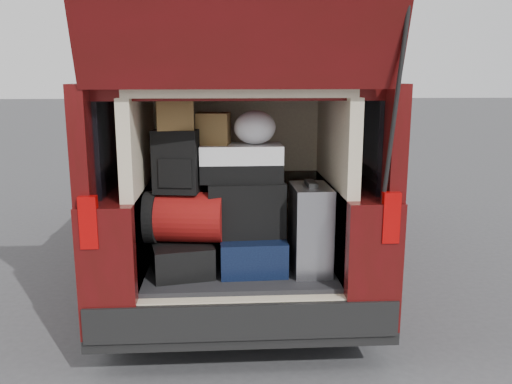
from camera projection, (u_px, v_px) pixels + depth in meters
ground at (241, 354)px, 3.62m from camera, size 80.00×80.00×0.00m
minivan at (234, 172)px, 5.24m from camera, size 1.90×5.35×2.77m
load_floor at (240, 299)px, 3.83m from camera, size 1.24×1.05×0.55m
black_hardshell at (181, 255)px, 3.60m from camera, size 0.47×0.58×0.21m
navy_hardshell at (252, 251)px, 3.66m from camera, size 0.45×0.54×0.23m
silver_roller at (310, 229)px, 3.56m from camera, size 0.25×0.39×0.57m
red_duffel at (185, 217)px, 3.53m from camera, size 0.54×0.39×0.33m
black_soft_case at (246, 208)px, 3.60m from camera, size 0.52×0.33×0.36m
backpack at (176, 161)px, 3.45m from camera, size 0.31×0.21×0.40m
twotone_duffel at (241, 163)px, 3.57m from camera, size 0.54×0.28×0.24m
grocery_sack_lower at (174, 113)px, 3.40m from camera, size 0.25×0.21×0.21m
grocery_sack_upper at (213, 129)px, 3.53m from camera, size 0.23×0.20×0.21m
plastic_bag_center at (255, 128)px, 3.52m from camera, size 0.30×0.29×0.22m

